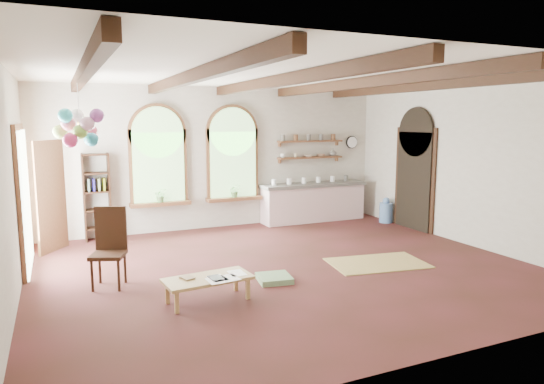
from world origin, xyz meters
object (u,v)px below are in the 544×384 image
kitchen_counter (313,202)px  balloon_cluster (79,129)px  coffee_table (208,280)px  side_chair (109,264)px

kitchen_counter → balloon_cluster: (-5.37, -2.40, 1.86)m
kitchen_counter → coffee_table: kitchen_counter is taller
balloon_cluster → kitchen_counter: bearing=24.1°
coffee_table → balloon_cluster: balloon_cluster is taller
kitchen_counter → coffee_table: bearing=-133.4°
side_chair → balloon_cluster: (-0.28, 0.57, 2.00)m
coffee_table → kitchen_counter: bearing=46.6°
kitchen_counter → balloon_cluster: bearing=-155.9°
kitchen_counter → balloon_cluster: size_ratio=2.36×
kitchen_counter → coffee_table: size_ratio=2.17×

